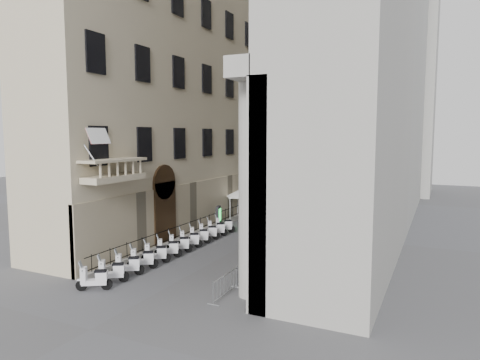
{
  "coord_description": "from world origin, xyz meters",
  "views": [
    {
      "loc": [
        12.2,
        -11.96,
        7.6
      ],
      "look_at": [
        -0.41,
        14.58,
        4.5
      ],
      "focal_mm": 32.0,
      "sensor_mm": 36.0,
      "label": 1
    }
  ],
  "objects_px": {
    "security_tent": "(251,191)",
    "info_kiosk": "(218,217)",
    "pedestrian_b": "(310,205)",
    "pedestrian_a": "(319,205)",
    "scooter_0": "(95,290)",
    "street_lamp": "(263,163)"
  },
  "relations": [
    {
      "from": "pedestrian_a",
      "to": "scooter_0",
      "type": "bearing_deg",
      "value": 85.94
    },
    {
      "from": "street_lamp",
      "to": "pedestrian_b",
      "type": "distance_m",
      "value": 6.2
    },
    {
      "from": "pedestrian_a",
      "to": "pedestrian_b",
      "type": "xyz_separation_m",
      "value": [
        -0.65,
        -0.84,
        0.04
      ]
    },
    {
      "from": "scooter_0",
      "to": "pedestrian_a",
      "type": "xyz_separation_m",
      "value": [
        4.47,
        25.3,
        0.81
      ]
    },
    {
      "from": "security_tent",
      "to": "pedestrian_b",
      "type": "relative_size",
      "value": 2.34
    },
    {
      "from": "scooter_0",
      "to": "security_tent",
      "type": "height_order",
      "value": "security_tent"
    },
    {
      "from": "security_tent",
      "to": "pedestrian_a",
      "type": "height_order",
      "value": "security_tent"
    },
    {
      "from": "security_tent",
      "to": "info_kiosk",
      "type": "height_order",
      "value": "security_tent"
    },
    {
      "from": "street_lamp",
      "to": "info_kiosk",
      "type": "xyz_separation_m",
      "value": [
        -0.29,
        -8.96,
        -3.89
      ]
    },
    {
      "from": "info_kiosk",
      "to": "pedestrian_b",
      "type": "bearing_deg",
      "value": 46.75
    },
    {
      "from": "street_lamp",
      "to": "info_kiosk",
      "type": "height_order",
      "value": "street_lamp"
    },
    {
      "from": "info_kiosk",
      "to": "pedestrian_a",
      "type": "xyz_separation_m",
      "value": [
        5.69,
        10.21,
        -0.11
      ]
    },
    {
      "from": "security_tent",
      "to": "info_kiosk",
      "type": "bearing_deg",
      "value": -112.41
    },
    {
      "from": "security_tent",
      "to": "street_lamp",
      "type": "distance_m",
      "value": 6.02
    },
    {
      "from": "street_lamp",
      "to": "pedestrian_b",
      "type": "xyz_separation_m",
      "value": [
        4.75,
        0.41,
        -3.96
      ]
    },
    {
      "from": "security_tent",
      "to": "pedestrian_a",
      "type": "relative_size",
      "value": 2.45
    },
    {
      "from": "street_lamp",
      "to": "pedestrian_b",
      "type": "height_order",
      "value": "street_lamp"
    },
    {
      "from": "scooter_0",
      "to": "info_kiosk",
      "type": "bearing_deg",
      "value": -26.76
    },
    {
      "from": "info_kiosk",
      "to": "pedestrian_b",
      "type": "xyz_separation_m",
      "value": [
        5.04,
        9.38,
        -0.07
      ]
    },
    {
      "from": "security_tent",
      "to": "info_kiosk",
      "type": "xyz_separation_m",
      "value": [
        -1.42,
        -3.44,
        -1.78
      ]
    },
    {
      "from": "scooter_0",
      "to": "pedestrian_a",
      "type": "height_order",
      "value": "pedestrian_a"
    },
    {
      "from": "info_kiosk",
      "to": "pedestrian_b",
      "type": "distance_m",
      "value": 10.65
    }
  ]
}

